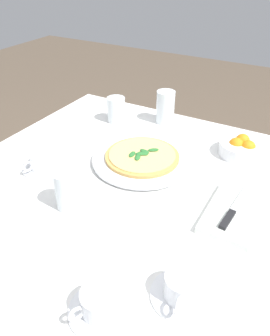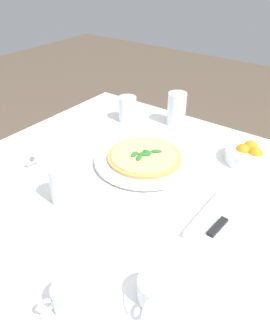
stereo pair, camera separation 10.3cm
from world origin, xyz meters
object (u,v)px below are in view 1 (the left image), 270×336
at_px(coffee_cup_back_corner, 41,162).
at_px(water_glass_far_right, 67,192).
at_px(coffee_cup_near_left, 182,288).
at_px(water_glass_far_left, 165,109).
at_px(citrus_bowl, 241,148).
at_px(water_glass_near_right, 116,111).
at_px(napkin_folded, 233,213).
at_px(pizza, 142,156).
at_px(dinner_knife, 234,209).
at_px(coffee_cup_right_edge, 100,303).
at_px(pizza_plate, 142,159).

xyz_separation_m(coffee_cup_back_corner, water_glass_far_right, (-0.10, -0.19, 0.02)).
xyz_separation_m(coffee_cup_near_left, water_glass_far_left, (0.71, 0.37, 0.03)).
xyz_separation_m(coffee_cup_near_left, citrus_bowl, (0.62, 0.04, -0.00)).
height_order(coffee_cup_near_left, citrus_bowl, citrus_bowl).
bearing_deg(water_glass_near_right, napkin_folded, -120.16).
relative_size(pizza, dinner_knife, 1.25).
distance_m(coffee_cup_right_edge, water_glass_far_right, 0.34).
bearing_deg(napkin_folded, coffee_cup_right_edge, 159.67).
height_order(coffee_cup_back_corner, citrus_bowl, citrus_bowl).
distance_m(coffee_cup_near_left, citrus_bowl, 0.62).
bearing_deg(coffee_cup_back_corner, pizza, -53.78).
relative_size(napkin_folded, dinner_knife, 1.13).
distance_m(pizza_plate, water_glass_far_left, 0.32).
bearing_deg(coffee_cup_back_corner, water_glass_far_left, -21.67).
bearing_deg(water_glass_far_left, dinner_knife, -136.48).
xyz_separation_m(coffee_cup_near_left, water_glass_far_right, (0.11, 0.38, 0.02)).
bearing_deg(water_glass_far_right, water_glass_near_right, 18.13).
xyz_separation_m(pizza, coffee_cup_right_edge, (-0.51, -0.18, 0.00)).
xyz_separation_m(water_glass_far_left, citrus_bowl, (-0.10, -0.33, -0.03)).
xyz_separation_m(pizza, water_glass_far_left, (0.31, 0.06, 0.03)).
height_order(pizza_plate, coffee_cup_back_corner, coffee_cup_back_corner).
bearing_deg(dinner_knife, coffee_cup_right_edge, 164.30).
bearing_deg(water_glass_far_right, pizza_plate, -13.27).
relative_size(coffee_cup_near_left, coffee_cup_back_corner, 1.00).
distance_m(pizza_plate, water_glass_far_right, 0.31).
bearing_deg(pizza_plate, citrus_bowl, -52.24).
distance_m(water_glass_far_left, water_glass_far_right, 0.60).
xyz_separation_m(coffee_cup_back_corner, citrus_bowl, (0.40, -0.53, 0.00)).
xyz_separation_m(coffee_cup_near_left, water_glass_near_right, (0.62, 0.55, 0.02)).
xyz_separation_m(pizza, dinner_knife, (-0.11, -0.34, -0.00)).
bearing_deg(citrus_bowl, coffee_cup_near_left, -176.35).
bearing_deg(coffee_cup_near_left, water_glass_far_left, 27.62).
xyz_separation_m(water_glass_near_right, dinner_knife, (-0.33, -0.57, -0.02)).
xyz_separation_m(pizza_plate, coffee_cup_right_edge, (-0.51, -0.18, 0.02)).
height_order(coffee_cup_back_corner, water_glass_far_right, water_glass_far_right).
relative_size(coffee_cup_back_corner, citrus_bowl, 0.88).
bearing_deg(coffee_cup_near_left, water_glass_near_right, 41.31).
distance_m(napkin_folded, dinner_knife, 0.01).
height_order(pizza, coffee_cup_near_left, coffee_cup_near_left).
xyz_separation_m(water_glass_near_right, citrus_bowl, (-0.01, -0.51, -0.02)).
height_order(pizza_plate, coffee_cup_near_left, coffee_cup_near_left).
distance_m(water_glass_near_right, dinner_knife, 0.66).
bearing_deg(napkin_folded, water_glass_far_left, 43.60).
height_order(water_glass_far_left, dinner_knife, water_glass_far_left).
distance_m(coffee_cup_back_corner, water_glass_near_right, 0.41).
relative_size(pizza_plate, pizza, 1.35).
relative_size(dinner_knife, citrus_bowl, 1.31).
bearing_deg(pizza_plate, pizza, 179.36).
relative_size(coffee_cup_right_edge, water_glass_far_right, 1.15).
distance_m(coffee_cup_back_corner, napkin_folded, 0.60).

